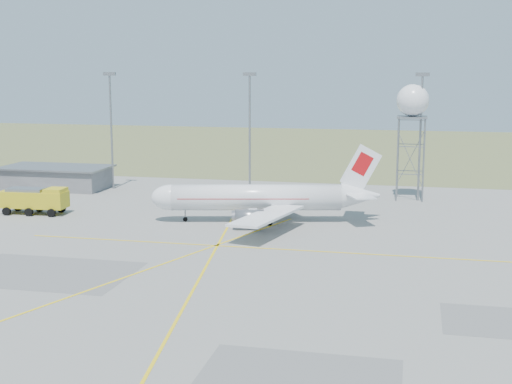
# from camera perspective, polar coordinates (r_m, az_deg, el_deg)

# --- Properties ---
(ground) EXTENTS (400.00, 400.00, 0.00)m
(ground) POSITION_cam_1_polar(r_m,az_deg,el_deg) (57.46, -5.87, -11.79)
(ground) COLOR gray
(ground) RESTS_ON ground
(grass_strip) EXTENTS (400.00, 120.00, 0.03)m
(grass_strip) POSITION_cam_1_polar(r_m,az_deg,el_deg) (192.51, 7.44, 3.48)
(grass_strip) COLOR #596538
(grass_strip) RESTS_ON ground
(building_grey) EXTENTS (19.00, 10.00, 3.90)m
(building_grey) POSITION_cam_1_polar(r_m,az_deg,el_deg) (131.78, -15.70, 1.13)
(building_grey) COLOR slate
(building_grey) RESTS_ON ground
(mast_a) EXTENTS (2.20, 0.50, 20.50)m
(mast_a) POSITION_cam_1_polar(r_m,az_deg,el_deg) (128.06, -11.52, 5.61)
(mast_a) COLOR gray
(mast_a) RESTS_ON ground
(mast_b) EXTENTS (2.20, 0.50, 20.50)m
(mast_b) POSITION_cam_1_polar(r_m,az_deg,el_deg) (120.05, -0.51, 5.53)
(mast_b) COLOR gray
(mast_b) RESTS_ON ground
(mast_c) EXTENTS (2.20, 0.50, 20.50)m
(mast_c) POSITION_cam_1_polar(r_m,az_deg,el_deg) (116.92, 13.03, 5.16)
(mast_c) COLOR gray
(mast_c) RESTS_ON ground
(airliner_main) EXTENTS (31.84, 30.42, 10.90)m
(airliner_main) POSITION_cam_1_polar(r_m,az_deg,el_deg) (99.09, 0.34, -0.49)
(airliner_main) COLOR white
(airliner_main) RESTS_ON ground
(radar_tower) EXTENTS (5.16, 5.16, 18.67)m
(radar_tower) POSITION_cam_1_polar(r_m,az_deg,el_deg) (117.86, 12.34, 4.45)
(radar_tower) COLOR gray
(radar_tower) RESTS_ON ground
(fire_truck) EXTENTS (9.96, 4.33, 3.92)m
(fire_truck) POSITION_cam_1_polar(r_m,az_deg,el_deg) (109.47, -17.22, -0.71)
(fire_truck) COLOR gold
(fire_truck) RESTS_ON ground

